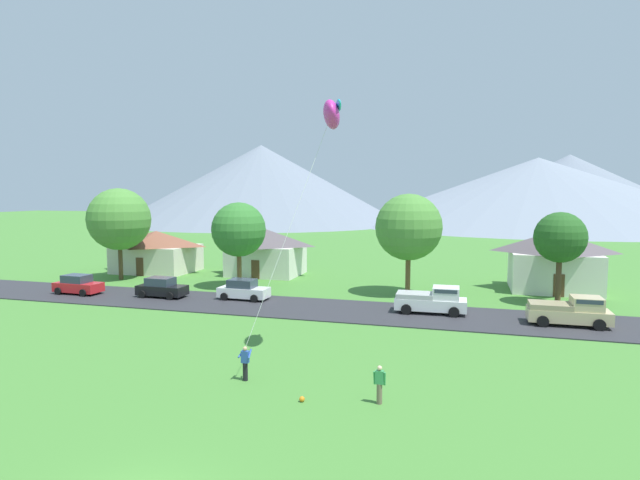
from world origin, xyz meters
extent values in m
cube|color=#2D2D33|center=(0.00, 26.06, 0.04)|extent=(160.00, 7.42, 0.08)
cone|color=gray|center=(27.44, 145.58, 9.39)|extent=(104.71, 104.71, 18.77)
cone|color=slate|center=(-51.17, 133.93, 11.58)|extent=(84.65, 84.65, 23.17)
cone|color=slate|center=(40.63, 176.35, 10.76)|extent=(84.21, 84.21, 21.53)
cube|color=silver|center=(-12.23, 40.80, 1.62)|extent=(7.44, 6.10, 3.24)
pyramid|color=#564C51|center=(-12.23, 40.80, 4.14)|extent=(8.04, 6.59, 1.78)
cube|color=brown|center=(-12.23, 37.73, 1.00)|extent=(0.90, 0.06, 2.00)
cube|color=silver|center=(16.68, 39.60, 1.77)|extent=(7.51, 6.44, 3.55)
pyramid|color=#564C51|center=(16.68, 39.60, 4.52)|extent=(8.11, 6.96, 1.95)
cube|color=brown|center=(16.68, 36.36, 1.00)|extent=(0.90, 0.06, 2.00)
cube|color=beige|center=(-25.10, 39.47, 1.51)|extent=(8.34, 6.49, 3.01)
pyramid|color=brown|center=(-25.10, 39.47, 3.84)|extent=(9.01, 7.01, 1.66)
cube|color=brown|center=(-25.10, 36.20, 1.00)|extent=(0.90, 0.06, 2.00)
cylinder|color=#4C3823|center=(-25.62, 33.73, 1.94)|extent=(0.44, 0.44, 3.89)
sphere|color=#4C8938|center=(-25.62, 33.73, 6.28)|extent=(6.38, 6.38, 6.38)
cylinder|color=brown|center=(-11.79, 32.87, 1.81)|extent=(0.44, 0.44, 3.62)
sphere|color=#33752D|center=(-11.79, 32.87, 5.54)|extent=(5.14, 5.14, 5.14)
cylinder|color=brown|center=(3.98, 33.91, 1.90)|extent=(0.44, 0.44, 3.79)
sphere|color=#4C8938|center=(3.98, 33.91, 5.99)|extent=(5.87, 5.87, 5.87)
cylinder|color=#4C3823|center=(16.08, 32.91, 1.97)|extent=(0.44, 0.44, 3.94)
sphere|color=#23561E|center=(16.08, 32.91, 5.46)|extent=(4.05, 4.05, 4.05)
cube|color=red|center=(-24.09, 25.82, 0.68)|extent=(4.26, 1.95, 0.80)
cube|color=#2D3847|center=(-24.24, 25.83, 1.42)|extent=(2.26, 1.66, 0.68)
cylinder|color=black|center=(-22.71, 26.69, 0.40)|extent=(0.65, 0.26, 0.64)
cylinder|color=black|center=(-22.78, 24.85, 0.40)|extent=(0.65, 0.26, 0.64)
cylinder|color=black|center=(-25.41, 26.79, 0.40)|extent=(0.65, 0.26, 0.64)
cylinder|color=black|center=(-25.47, 24.95, 0.40)|extent=(0.65, 0.26, 0.64)
cube|color=white|center=(-8.98, 27.65, 0.68)|extent=(4.23, 1.86, 0.80)
cube|color=#2D3847|center=(-9.13, 27.65, 1.42)|extent=(2.22, 1.62, 0.68)
cylinder|color=black|center=(-7.61, 28.55, 0.40)|extent=(0.64, 0.25, 0.64)
cylinder|color=black|center=(-7.64, 26.71, 0.40)|extent=(0.64, 0.25, 0.64)
cylinder|color=black|center=(-10.31, 28.59, 0.40)|extent=(0.64, 0.25, 0.64)
cylinder|color=black|center=(-10.34, 26.75, 0.40)|extent=(0.64, 0.25, 0.64)
cube|color=black|center=(-16.13, 26.61, 0.68)|extent=(4.23, 1.86, 0.80)
cube|color=#2D3847|center=(-16.28, 26.61, 1.42)|extent=(2.22, 1.62, 0.68)
cylinder|color=black|center=(-14.77, 27.51, 0.40)|extent=(0.64, 0.25, 0.64)
cylinder|color=black|center=(-14.80, 25.67, 0.40)|extent=(0.64, 0.25, 0.64)
cylinder|color=black|center=(-17.47, 27.55, 0.40)|extent=(0.64, 0.25, 0.64)
cylinder|color=black|center=(-17.49, 25.71, 0.40)|extent=(0.64, 0.25, 0.64)
cube|color=white|center=(6.46, 26.95, 0.75)|extent=(5.24, 2.11, 0.84)
cube|color=white|center=(7.56, 26.97, 1.62)|extent=(1.94, 1.88, 0.90)
cube|color=#2D3847|center=(7.56, 26.97, 1.89)|extent=(1.65, 1.91, 0.28)
cube|color=#B7B7B7|center=(5.31, 26.93, 1.35)|extent=(2.74, 2.02, 0.36)
cylinder|color=black|center=(8.14, 28.01, 0.46)|extent=(0.77, 0.30, 0.76)
cylinder|color=black|center=(8.18, 25.97, 0.46)|extent=(0.77, 0.30, 0.76)
cylinder|color=black|center=(4.74, 27.93, 0.46)|extent=(0.77, 0.30, 0.76)
cylinder|color=black|center=(4.78, 25.89, 0.46)|extent=(0.77, 0.30, 0.76)
cube|color=#C6B284|center=(15.66, 25.85, 0.75)|extent=(5.20, 2.01, 0.84)
cube|color=#C6B284|center=(16.76, 25.85, 1.62)|extent=(1.90, 1.84, 0.90)
cube|color=#2D3847|center=(16.76, 25.85, 1.89)|extent=(1.62, 1.88, 0.28)
cube|color=tan|center=(14.51, 25.86, 1.35)|extent=(2.70, 1.96, 0.36)
cylinder|color=black|center=(17.36, 26.87, 0.46)|extent=(0.76, 0.28, 0.76)
cylinder|color=black|center=(17.36, 24.83, 0.46)|extent=(0.76, 0.28, 0.76)
cylinder|color=black|center=(13.96, 26.88, 0.46)|extent=(0.76, 0.28, 0.76)
cylinder|color=black|center=(13.96, 24.84, 0.46)|extent=(0.76, 0.28, 0.76)
cylinder|color=black|center=(-1.12, 10.44, 0.44)|extent=(0.24, 0.24, 0.88)
cube|color=#2D51A3|center=(-1.12, 10.44, 1.17)|extent=(0.36, 0.22, 0.58)
sphere|color=tan|center=(-1.12, 10.44, 1.57)|extent=(0.21, 0.21, 0.21)
cylinder|color=#2D51A3|center=(-1.34, 10.50, 1.31)|extent=(0.18, 0.55, 0.37)
cylinder|color=#2D51A3|center=(-0.90, 10.50, 1.31)|extent=(0.18, 0.55, 0.37)
ellipsoid|color=#D12D9E|center=(1.90, 15.13, 13.13)|extent=(1.82, 2.79, 1.68)
ellipsoid|color=#1EB2D1|center=(2.26, 15.24, 13.59)|extent=(1.10, 2.62, 0.58)
cylinder|color=silver|center=(0.39, 12.79, 7.34)|extent=(3.05, 4.72, 11.59)
cylinder|color=#70604C|center=(5.54, 9.49, 0.44)|extent=(0.24, 0.24, 0.88)
cube|color=#388E51|center=(5.54, 9.49, 1.17)|extent=(0.36, 0.22, 0.58)
sphere|color=beige|center=(5.54, 9.49, 1.57)|extent=(0.21, 0.21, 0.21)
cylinder|color=#388E51|center=(5.32, 9.49, 1.12)|extent=(0.12, 0.18, 0.59)
cylinder|color=#388E51|center=(5.76, 9.49, 1.12)|extent=(0.12, 0.18, 0.59)
sphere|color=orange|center=(2.29, 8.77, 0.12)|extent=(0.24, 0.24, 0.24)
camera|label=1|loc=(9.01, -11.85, 9.02)|focal=29.12mm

